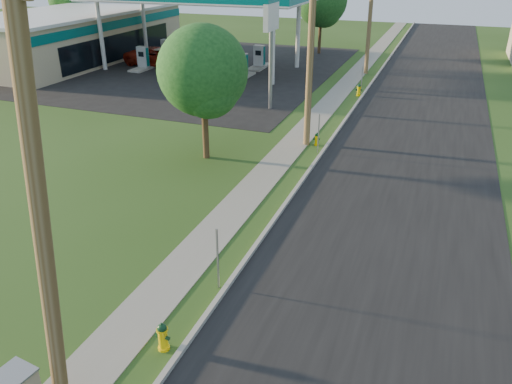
% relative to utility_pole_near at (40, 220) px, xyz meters
% --- Properties ---
extents(road, '(8.00, 120.00, 0.02)m').
position_rel_utility_pole_near_xyz_m(road, '(5.10, 11.00, -4.79)').
color(road, black).
rests_on(road, ground).
extents(curb, '(0.15, 120.00, 0.15)m').
position_rel_utility_pole_near_xyz_m(curb, '(1.10, 11.00, -4.73)').
color(curb, '#9A978D').
rests_on(curb, ground).
extents(sidewalk, '(1.50, 120.00, 0.03)m').
position_rel_utility_pole_near_xyz_m(sidewalk, '(-0.65, 11.00, -4.79)').
color(sidewalk, gray).
rests_on(sidewalk, ground).
extents(forecourt, '(26.00, 28.00, 0.02)m').
position_rel_utility_pole_near_xyz_m(forecourt, '(-15.40, 33.00, -4.79)').
color(forecourt, black).
rests_on(forecourt, ground).
extents(utility_pole_near, '(1.40, 0.32, 9.48)m').
position_rel_utility_pole_near_xyz_m(utility_pole_near, '(0.00, 0.00, 0.00)').
color(utility_pole_near, brown).
rests_on(utility_pole_near, ground).
extents(utility_pole_mid, '(1.40, 0.32, 9.80)m').
position_rel_utility_pole_near_xyz_m(utility_pole_mid, '(-0.00, 18.00, 0.15)').
color(utility_pole_mid, brown).
rests_on(utility_pole_mid, ground).
extents(utility_pole_far, '(1.40, 0.32, 9.50)m').
position_rel_utility_pole_near_xyz_m(utility_pole_far, '(-0.00, 36.00, 0.00)').
color(utility_pole_far, brown).
rests_on(utility_pole_far, ground).
extents(sign_post_near, '(0.05, 0.04, 2.00)m').
position_rel_utility_pole_near_xyz_m(sign_post_near, '(0.85, 5.20, -3.80)').
color(sign_post_near, gray).
rests_on(sign_post_near, ground).
extents(sign_post_mid, '(0.05, 0.04, 2.00)m').
position_rel_utility_pole_near_xyz_m(sign_post_mid, '(0.85, 17.00, -3.80)').
color(sign_post_mid, gray).
rests_on(sign_post_mid, ground).
extents(sign_post_far, '(0.05, 0.04, 2.00)m').
position_rel_utility_pole_near_xyz_m(sign_post_far, '(0.85, 29.20, -3.80)').
color(sign_post_far, gray).
rests_on(sign_post_far, ground).
extents(fuel_pump_nw, '(1.20, 3.20, 1.90)m').
position_rel_utility_pole_near_xyz_m(fuel_pump_nw, '(-17.90, 31.00, -4.08)').
color(fuel_pump_nw, '#9A978D').
rests_on(fuel_pump_nw, ground).
extents(fuel_pump_ne, '(1.20, 3.20, 1.90)m').
position_rel_utility_pole_near_xyz_m(fuel_pump_ne, '(-8.90, 31.00, -4.08)').
color(fuel_pump_ne, '#9A978D').
rests_on(fuel_pump_ne, ground).
extents(fuel_pump_sw, '(1.20, 3.20, 1.90)m').
position_rel_utility_pole_near_xyz_m(fuel_pump_sw, '(-17.90, 35.00, -4.08)').
color(fuel_pump_sw, '#9A978D').
rests_on(fuel_pump_sw, ground).
extents(fuel_pump_se, '(1.20, 3.20, 1.90)m').
position_rel_utility_pole_near_xyz_m(fuel_pump_se, '(-8.90, 35.00, -4.08)').
color(fuel_pump_se, '#9A978D').
rests_on(fuel_pump_se, ground).
extents(convenience_store, '(10.40, 22.40, 4.25)m').
position_rel_utility_pole_near_xyz_m(convenience_store, '(-26.38, 33.00, -2.67)').
color(convenience_store, tan).
rests_on(convenience_store, ground).
extents(price_pylon, '(0.34, 2.04, 6.85)m').
position_rel_utility_pole_near_xyz_m(price_pylon, '(-3.90, 23.50, 0.63)').
color(price_pylon, gray).
rests_on(price_pylon, ground).
extents(tree_verge, '(4.13, 4.13, 6.25)m').
position_rel_utility_pole_near_xyz_m(tree_verge, '(-3.95, 14.44, -0.78)').
color(tree_verge, '#3E2C1A').
rests_on(tree_verge, ground).
extents(tree_lot, '(4.82, 4.82, 7.30)m').
position_rel_utility_pole_near_xyz_m(tree_lot, '(-5.66, 43.40, -0.10)').
color(tree_lot, '#3E2C1A').
rests_on(tree_lot, ground).
extents(tree_back, '(4.41, 4.41, 6.69)m').
position_rel_utility_pole_near_xyz_m(tree_back, '(-33.01, 40.99, -0.50)').
color(tree_back, '#3E2C1A').
rests_on(tree_back, ground).
extents(hydrant_near, '(0.42, 0.37, 0.81)m').
position_rel_utility_pole_near_xyz_m(hydrant_near, '(0.61, 2.40, -4.41)').
color(hydrant_near, yellow).
rests_on(hydrant_near, ground).
extents(hydrant_mid, '(0.35, 0.31, 0.67)m').
position_rel_utility_pole_near_xyz_m(hydrant_mid, '(0.53, 18.06, -4.47)').
color(hydrant_mid, '#EABB00').
rests_on(hydrant_mid, ground).
extents(hydrant_far, '(0.44, 0.39, 0.84)m').
position_rel_utility_pole_near_xyz_m(hydrant_far, '(0.79, 28.68, -4.39)').
color(hydrant_far, '#F7D702').
rests_on(hydrant_far, ground).
extents(car_red, '(5.74, 2.84, 1.57)m').
position_rel_utility_pole_near_xyz_m(car_red, '(-17.64, 32.71, -4.02)').
color(car_red, maroon).
rests_on(car_red, ground).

